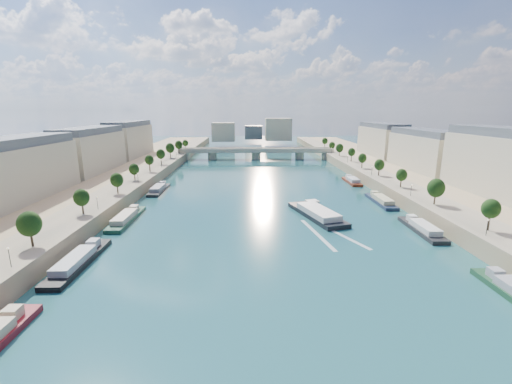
{
  "coord_description": "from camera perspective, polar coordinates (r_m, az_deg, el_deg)",
  "views": [
    {
      "loc": [
        -5.92,
        -32.85,
        35.11
      ],
      "look_at": [
        -2.97,
        92.43,
        5.0
      ],
      "focal_mm": 24.0,
      "sensor_mm": 36.0,
      "label": 1
    }
  ],
  "objects": [
    {
      "name": "ground",
      "position": [
        137.54,
        1.16,
        -1.28
      ],
      "size": [
        700.0,
        700.0,
        0.0
      ],
      "primitive_type": "plane",
      "color": "#0B2F32",
      "rests_on": "ground"
    },
    {
      "name": "lamps_right",
      "position": [
        152.19,
        21.27,
        2.24
      ],
      "size": [
        0.36,
        200.36,
        4.28
      ],
      "color": "black",
      "rests_on": "ground"
    },
    {
      "name": "pave_left",
      "position": [
        145.48,
        -21.87,
        0.6
      ],
      "size": [
        14.0,
        520.0,
        0.1
      ],
      "primitive_type": "cube",
      "color": "gray",
      "rests_on": "quay_left"
    },
    {
      "name": "pave_right",
      "position": [
        150.04,
        23.48,
        0.82
      ],
      "size": [
        14.0,
        520.0,
        0.1
      ],
      "primitive_type": "cube",
      "color": "gray",
      "rests_on": "quay_right"
    },
    {
      "name": "trees_right",
      "position": [
        157.24,
        21.51,
        3.55
      ],
      "size": [
        4.8,
        268.8,
        8.26
      ],
      "color": "#382B1E",
      "rests_on": "ground"
    },
    {
      "name": "bridge",
      "position": [
        251.8,
        0.01,
        6.66
      ],
      "size": [
        112.0,
        12.0,
        8.15
      ],
      "color": "#C1B79E",
      "rests_on": "ground"
    },
    {
      "name": "buildings_left",
      "position": [
        166.09,
        -29.91,
        5.27
      ],
      "size": [
        16.0,
        226.0,
        23.2
      ],
      "color": "beige",
      "rests_on": "ground"
    },
    {
      "name": "tour_barge",
      "position": [
        117.26,
        10.12,
        -3.56
      ],
      "size": [
        16.46,
        30.12,
        3.93
      ],
      "rotation": [
        0.0,
        0.0,
        0.3
      ],
      "color": "black",
      "rests_on": "ground"
    },
    {
      "name": "lamps_left",
      "position": [
        134.2,
        -21.63,
        0.8
      ],
      "size": [
        0.36,
        200.36,
        4.28
      ],
      "color": "black",
      "rests_on": "ground"
    },
    {
      "name": "quay_right",
      "position": [
        157.43,
        28.36,
        -0.09
      ],
      "size": [
        44.0,
        520.0,
        5.0
      ],
      "primitive_type": "cube",
      "color": "#9E8460",
      "rests_on": "ground"
    },
    {
      "name": "wake",
      "position": [
        102.28,
        11.91,
        -6.86
      ],
      "size": [
        15.15,
        25.8,
        0.04
      ],
      "color": "silver",
      "rests_on": "ground"
    },
    {
      "name": "moored_barges_right",
      "position": [
        126.39,
        22.76,
        -3.31
      ],
      "size": [
        5.0,
        126.74,
        3.6
      ],
      "color": "#194028",
      "rests_on": "ground"
    },
    {
      "name": "quay_left",
      "position": [
        151.92,
        -27.09,
        -0.39
      ],
      "size": [
        44.0,
        520.0,
        5.0
      ],
      "primitive_type": "cube",
      "color": "#9E8460",
      "rests_on": "ground"
    },
    {
      "name": "moored_barges_left",
      "position": [
        95.27,
        -26.13,
        -9.03
      ],
      "size": [
        5.0,
        156.3,
        3.6
      ],
      "color": "#171D34",
      "rests_on": "ground"
    },
    {
      "name": "trees_left",
      "position": [
        145.61,
        -21.05,
        2.86
      ],
      "size": [
        4.8,
        268.8,
        8.26
      ],
      "color": "#382B1E",
      "rests_on": "ground"
    },
    {
      "name": "skyline",
      "position": [
        353.09,
        0.14,
        10.19
      ],
      "size": [
        79.0,
        42.0,
        22.0
      ],
      "color": "beige",
      "rests_on": "ground"
    },
    {
      "name": "buildings_right",
      "position": [
        172.04,
        30.72,
        5.4
      ],
      "size": [
        16.0,
        226.0,
        23.2
      ],
      "color": "beige",
      "rests_on": "ground"
    }
  ]
}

